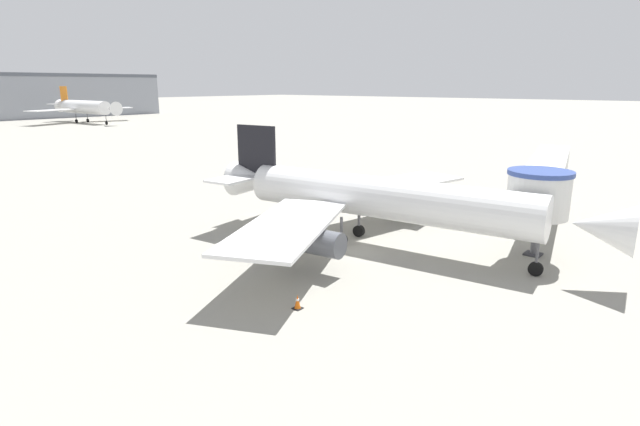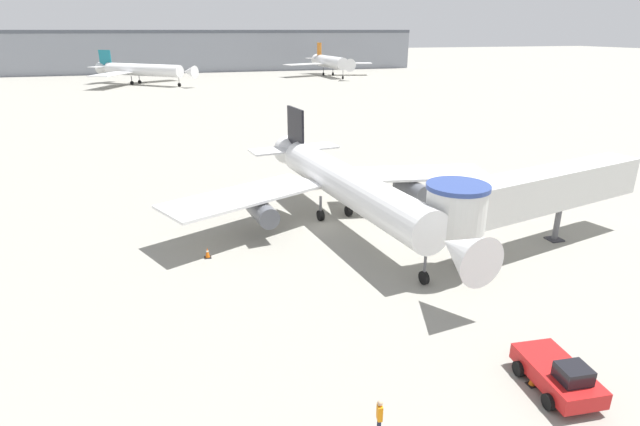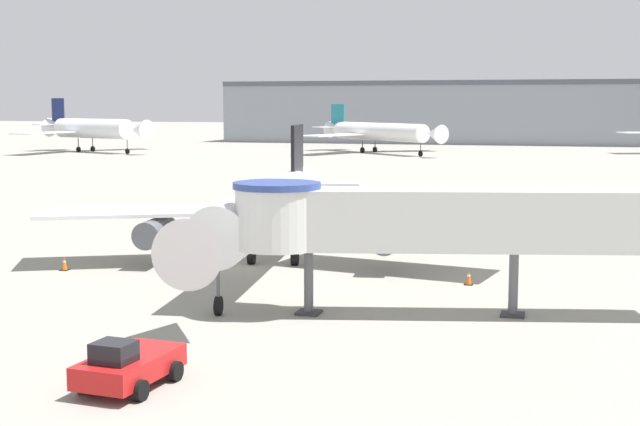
{
  "view_description": "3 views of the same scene",
  "coord_description": "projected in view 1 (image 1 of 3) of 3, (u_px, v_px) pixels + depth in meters",
  "views": [
    {
      "loc": [
        -28.08,
        -20.21,
        11.58
      ],
      "look_at": [
        -2.98,
        0.97,
        3.11
      ],
      "focal_mm": 28.0,
      "sensor_mm": 36.0,
      "label": 1
    },
    {
      "loc": [
        -11.93,
        -37.2,
        15.49
      ],
      "look_at": [
        -2.54,
        -6.41,
        3.64
      ],
      "focal_mm": 28.0,
      "sensor_mm": 36.0,
      "label": 2
    },
    {
      "loc": [
        18.21,
        -49.65,
        9.81
      ],
      "look_at": [
        4.95,
        -1.26,
        3.65
      ],
      "focal_mm": 50.0,
      "sensor_mm": 36.0,
      "label": 3
    }
  ],
  "objects": [
    {
      "name": "traffic_cone_port_wing",
      "position": [
        298.0,
        302.0,
        26.48
      ],
      "size": [
        0.49,
        0.49,
        0.81
      ],
      "color": "black",
      "rests_on": "ground_plane"
    },
    {
      "name": "traffic_cone_starboard_wing",
      "position": [
        457.0,
        212.0,
        45.21
      ],
      "size": [
        0.48,
        0.48,
        0.79
      ],
      "color": "black",
      "rests_on": "ground_plane"
    },
    {
      "name": "jet_bridge",
      "position": [
        545.0,
        179.0,
        38.36
      ],
      "size": [
        20.19,
        7.37,
        6.21
      ],
      "rotation": [
        0.0,
        0.0,
        0.22
      ],
      "color": "silver",
      "rests_on": "ground_plane"
    },
    {
      "name": "ground_plane",
      "position": [
        357.0,
        249.0,
        36.29
      ],
      "size": [
        800.0,
        800.0,
        0.0
      ],
      "primitive_type": "plane",
      "color": "gray"
    },
    {
      "name": "background_jet_orange_tail",
      "position": [
        84.0,
        107.0,
        153.76
      ],
      "size": [
        33.4,
        33.79,
        11.07
      ],
      "rotation": [
        0.0,
        0.0,
        0.04
      ],
      "color": "white",
      "rests_on": "ground_plane"
    },
    {
      "name": "main_airplane",
      "position": [
        374.0,
        198.0,
        36.23
      ],
      "size": [
        29.8,
        29.87,
        8.35
      ],
      "rotation": [
        0.0,
        0.0,
        0.13
      ],
      "color": "white",
      "rests_on": "ground_plane"
    }
  ]
}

